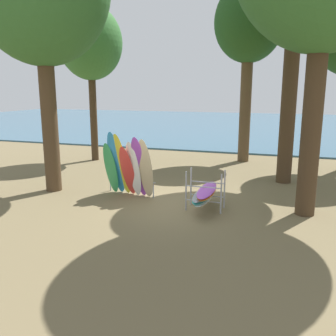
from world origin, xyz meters
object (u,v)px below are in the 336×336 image
at_px(tree_far_right_back, 90,44).
at_px(board_storage_rack, 205,193).
at_px(leaning_board_pile, 128,167).
at_px(tree_far_left_back, 249,25).

distance_m(tree_far_right_back, board_storage_rack, 11.02).
bearing_deg(board_storage_rack, leaning_board_pile, 169.52).
distance_m(tree_far_left_back, board_storage_rack, 10.37).
height_order(tree_far_left_back, tree_far_right_back, tree_far_left_back).
xyz_separation_m(tree_far_right_back, board_storage_rack, (7.38, -6.14, -5.42)).
distance_m(leaning_board_pile, board_storage_rack, 2.99).
bearing_deg(tree_far_right_back, leaning_board_pile, -51.33).
bearing_deg(board_storage_rack, tree_far_right_back, 140.25).
bearing_deg(leaning_board_pile, tree_far_right_back, 128.67).
height_order(tree_far_right_back, leaning_board_pile, tree_far_right_back).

